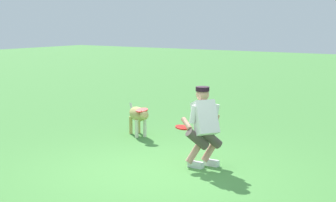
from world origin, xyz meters
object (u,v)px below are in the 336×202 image
person (204,124)px  dog (138,115)px  frisbee_flying (142,110)px  frisbee_held (182,127)px

person → dog: person is taller
person → frisbee_flying: 2.38m
frisbee_flying → person: bearing=151.8°
person → dog: bearing=3.2°
person → frisbee_flying: size_ratio=5.26×
frisbee_flying → frisbee_held: (-1.71, 1.16, 0.04)m
dog → frisbee_flying: bearing=-3.2°
dog → frisbee_flying: 0.32m
person → frisbee_held: (0.38, 0.04, -0.09)m
dog → frisbee_held: size_ratio=3.95×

